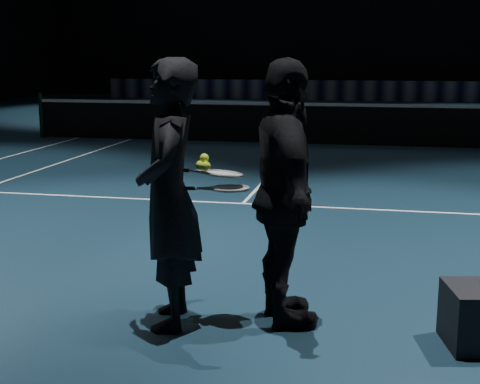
{
  "coord_description": "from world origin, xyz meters",
  "views": [
    {
      "loc": [
        1.79,
        -15.17,
        2.0
      ],
      "look_at": [
        0.82,
        -10.5,
        1.02
      ],
      "focal_mm": 50.0,
      "sensor_mm": 36.0,
      "label": 1
    }
  ],
  "objects_px": {
    "player_a": "(169,195)",
    "racket_upper": "(224,174)",
    "player_b": "(285,195)",
    "racket_lower": "(230,188)",
    "tennis_balls": "(204,163)"
  },
  "relations": [
    {
      "from": "player_b",
      "to": "tennis_balls",
      "type": "relative_size",
      "value": 16.58
    },
    {
      "from": "player_b",
      "to": "player_a",
      "type": "bearing_deg",
      "value": 82.12
    },
    {
      "from": "player_b",
      "to": "tennis_balls",
      "type": "distance_m",
      "value": 0.64
    },
    {
      "from": "player_b",
      "to": "racket_lower",
      "type": "xyz_separation_m",
      "value": [
        -0.39,
        -0.09,
        0.05
      ]
    },
    {
      "from": "player_a",
      "to": "racket_upper",
      "type": "distance_m",
      "value": 0.43
    },
    {
      "from": "player_b",
      "to": "tennis_balls",
      "type": "xyz_separation_m",
      "value": [
        -0.58,
        -0.12,
        0.24
      ]
    },
    {
      "from": "player_b",
      "to": "racket_lower",
      "type": "bearing_deg",
      "value": 82.12
    },
    {
      "from": "player_b",
      "to": "racket_lower",
      "type": "relative_size",
      "value": 2.93
    },
    {
      "from": "racket_upper",
      "to": "player_b",
      "type": "bearing_deg",
      "value": -9.08
    },
    {
      "from": "player_a",
      "to": "player_b",
      "type": "relative_size",
      "value": 1.0
    },
    {
      "from": "racket_lower",
      "to": "tennis_balls",
      "type": "relative_size",
      "value": 5.67
    },
    {
      "from": "player_b",
      "to": "racket_upper",
      "type": "xyz_separation_m",
      "value": [
        -0.45,
        -0.06,
        0.15
      ]
    },
    {
      "from": "racket_lower",
      "to": "tennis_balls",
      "type": "bearing_deg",
      "value": 178.53
    },
    {
      "from": "player_a",
      "to": "racket_upper",
      "type": "bearing_deg",
      "value": 94.31
    },
    {
      "from": "player_b",
      "to": "racket_lower",
      "type": "distance_m",
      "value": 0.4
    }
  ]
}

